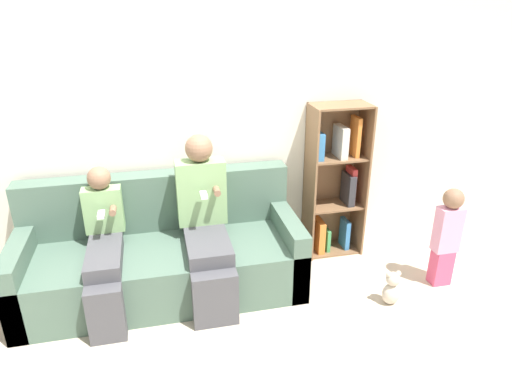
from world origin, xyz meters
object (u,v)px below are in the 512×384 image
Objects in this scene: adult_seated at (205,219)px; teddy_bear at (392,289)px; child_seated at (104,247)px; toddler_standing at (447,235)px; bookshelf at (335,182)px; couch at (162,256)px.

teddy_bear is at bearing -20.29° from adult_seated.
child_seated is (-0.76, -0.05, -0.11)m from adult_seated.
toddler_standing is 1.04m from bookshelf.
child_seated is at bearing 173.89° from toddler_standing.
bookshelf reaches higher than adult_seated.
child_seated is (-0.41, -0.17, 0.23)m from couch.
toddler_standing is (1.92, -0.34, -0.19)m from adult_seated.
bookshelf is 4.76× the size of teddy_bear.
toddler_standing is at bearing -11.48° from couch.
teddy_bear is at bearing -12.01° from child_seated.
bookshelf is (1.24, 0.41, 0.04)m from adult_seated.
child_seated is 2.22m from teddy_bear.
bookshelf reaches higher than toddler_standing.
toddler_standing is at bearing 17.33° from teddy_bear.
adult_seated is 1.30m from bookshelf.
couch is at bearing 159.99° from teddy_bear.
adult_seated is (0.35, -0.12, 0.35)m from couch.
toddler_standing is at bearing -10.07° from adult_seated.
teddy_bear is (2.14, -0.45, -0.40)m from child_seated.
toddler_standing is 0.65m from teddy_bear.
bookshelf is 1.08m from teddy_bear.
adult_seated is at bearing -161.61° from bookshelf.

